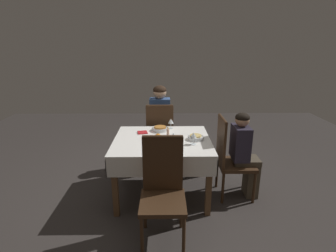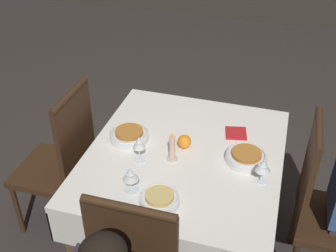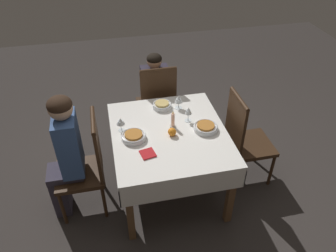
% 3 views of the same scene
% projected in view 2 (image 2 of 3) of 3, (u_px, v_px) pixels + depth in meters
% --- Properties ---
extents(ground_plane, '(8.00, 8.00, 0.00)m').
position_uv_depth(ground_plane, '(182.00, 244.00, 2.64)').
color(ground_plane, '#332D2B').
extents(dining_table, '(1.13, 1.02, 0.72)m').
position_uv_depth(dining_table, '(184.00, 166.00, 2.28)').
color(dining_table, white).
rests_on(dining_table, ground_plane).
extents(chair_south, '(0.42, 0.42, 1.00)m').
position_uv_depth(chair_south, '(323.00, 204.00, 2.20)').
color(chair_south, '#382314').
rests_on(chair_south, ground_plane).
extents(chair_north, '(0.42, 0.42, 1.00)m').
position_uv_depth(chair_north, '(63.00, 159.00, 2.51)').
color(chair_north, '#382314').
rests_on(chair_north, ground_plane).
extents(bowl_south, '(0.21, 0.21, 0.06)m').
position_uv_depth(bowl_south, '(246.00, 157.00, 2.16)').
color(bowl_south, silver).
rests_on(bowl_south, dining_table).
extents(wine_glass_south, '(0.07, 0.07, 0.13)m').
position_uv_depth(wine_glass_south, '(263.00, 166.00, 1.99)').
color(wine_glass_south, white).
rests_on(wine_glass_south, dining_table).
extents(bowl_west, '(0.18, 0.18, 0.06)m').
position_uv_depth(bowl_west, '(160.00, 199.00, 1.91)').
color(bowl_west, silver).
rests_on(bowl_west, dining_table).
extents(wine_glass_west, '(0.08, 0.08, 0.14)m').
position_uv_depth(wine_glass_west, '(130.00, 175.00, 1.94)').
color(wine_glass_west, white).
rests_on(wine_glass_west, dining_table).
extents(bowl_north, '(0.22, 0.22, 0.06)m').
position_uv_depth(bowl_north, '(129.00, 135.00, 2.32)').
color(bowl_north, silver).
rests_on(bowl_north, dining_table).
extents(wine_glass_north, '(0.06, 0.06, 0.15)m').
position_uv_depth(wine_glass_north, '(139.00, 143.00, 2.12)').
color(wine_glass_north, white).
rests_on(wine_glass_north, dining_table).
extents(candle_centerpiece, '(0.06, 0.06, 0.17)m').
position_uv_depth(candle_centerpiece, '(172.00, 149.00, 2.15)').
color(candle_centerpiece, beige).
rests_on(candle_centerpiece, dining_table).
extents(orange_fruit, '(0.07, 0.07, 0.07)m').
position_uv_depth(orange_fruit, '(184.00, 142.00, 2.25)').
color(orange_fruit, orange).
rests_on(orange_fruit, dining_table).
extents(napkin_red_folded, '(0.14, 0.14, 0.01)m').
position_uv_depth(napkin_red_folded, '(236.00, 133.00, 2.37)').
color(napkin_red_folded, red).
rests_on(napkin_red_folded, dining_table).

